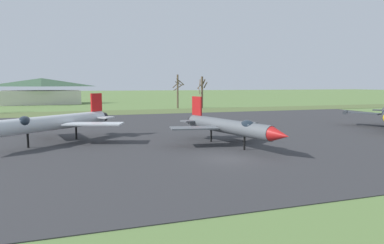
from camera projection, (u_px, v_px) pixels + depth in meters
name	position (u px, v px, depth m)	size (l,w,h in m)	color
ground_plane	(228.00, 160.00, 25.58)	(600.00, 600.00, 0.00)	#607F42
asphalt_apron	(175.00, 132.00, 39.92)	(91.18, 50.59, 0.05)	#333335
grass_verge_strip	(136.00, 112.00, 69.49)	(151.18, 12.00, 0.06)	#576737
jet_fighter_front_left	(50.00, 123.00, 31.89)	(13.19, 12.72, 4.73)	silver
jet_fighter_rear_center	(230.00, 126.00, 30.68)	(9.89, 13.37, 4.45)	#565B60
bare_tree_center	(178.00, 90.00, 80.59)	(2.82, 3.25, 8.05)	brown
bare_tree_right_of_center	(202.00, 91.00, 80.59)	(2.02, 1.98, 7.60)	brown
visitor_building	(42.00, 91.00, 97.83)	(22.72, 14.78, 7.54)	beige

